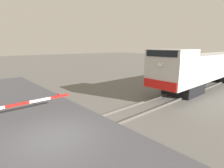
# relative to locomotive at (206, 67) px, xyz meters

# --- Properties ---
(ground_plane) EXTENTS (160.00, 160.00, 0.00)m
(ground_plane) POSITION_rel_locomotive_xyz_m (0.00, -16.30, -2.06)
(ground_plane) COLOR #605E59
(rail_track_left) EXTENTS (0.08, 80.00, 0.15)m
(rail_track_left) POSITION_rel_locomotive_xyz_m (-0.72, -16.30, -1.98)
(rail_track_left) COLOR #59544C
(rail_track_left) RESTS_ON ground_plane
(rail_track_right) EXTENTS (0.08, 80.00, 0.15)m
(rail_track_right) POSITION_rel_locomotive_xyz_m (0.72, -16.30, -1.98)
(rail_track_right) COLOR #59544C
(rail_track_right) RESTS_ON ground_plane
(road_surface) EXTENTS (36.00, 6.27, 0.15)m
(road_surface) POSITION_rel_locomotive_xyz_m (0.00, -16.30, -1.98)
(road_surface) COLOR #47474C
(road_surface) RESTS_ON ground_plane
(locomotive) EXTENTS (2.89, 17.37, 3.93)m
(locomotive) POSITION_rel_locomotive_xyz_m (0.00, 0.00, 0.00)
(locomotive) COLOR black
(locomotive) RESTS_ON ground_plane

